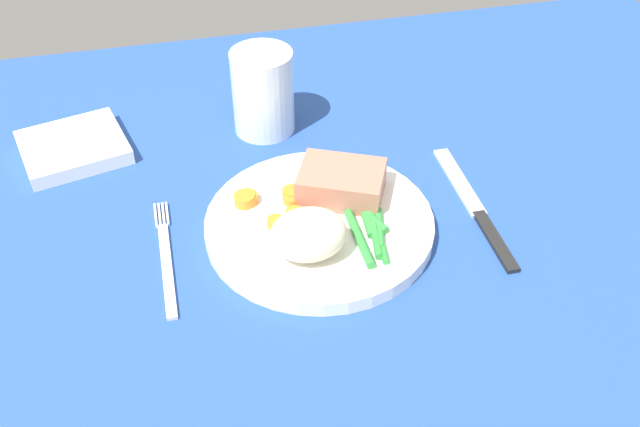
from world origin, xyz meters
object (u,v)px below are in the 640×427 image
Objects in this scene: water_glass at (263,97)px; dinner_plate at (320,227)px; knife at (475,209)px; meat_portion at (341,182)px; napkin at (74,147)px; fork at (166,257)px.

dinner_plate is at bearing -83.68° from water_glass.
dinner_plate reaches higher than knife.
meat_portion is 0.85× the size of water_glass.
dinner_plate is 2.05× the size of napkin.
knife is (32.64, -0.03, -0.00)cm from fork.
meat_portion is at bearing -30.15° from napkin.
water_glass is at bearing 96.32° from dinner_plate.
water_glass is 22.87cm from napkin.
dinner_plate is 15.71cm from fork.
fork is 1.45× the size of napkin.
dinner_plate is 1.41× the size of fork.
fork is at bearing -65.66° from napkin.
napkin is (-24.84, 19.95, 0.09)cm from dinner_plate.
water_glass is at bearing 0.48° from napkin.
dinner_plate is at bearing -130.60° from meat_portion.
dinner_plate is 16.95cm from knife.
knife is at bearing -25.84° from napkin.
meat_portion reaches higher than knife.
fork is 0.81× the size of knife.
napkin is at bearing 149.85° from meat_portion.
meat_portion is 17.35cm from water_glass.
meat_portion is at bearing -71.85° from water_glass.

